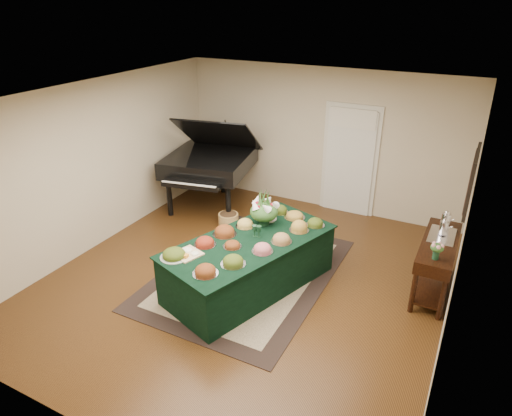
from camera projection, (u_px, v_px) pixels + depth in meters
The scene contains 14 objects.
ground at pixel (247, 279), 6.83m from camera, with size 6.00×6.00×0.00m, color black.
area_rug at pixel (248, 273), 6.96m from camera, with size 2.37×3.32×0.01m.
kitchen_doorway at pixel (350, 161), 8.53m from camera, with size 1.05×0.07×2.10m.
buffet_table at pixel (250, 264), 6.50m from camera, with size 1.91×2.73×0.76m.
food_platters at pixel (250, 236), 6.36m from camera, with size 1.64×2.28×0.14m.
cutting_board at pixel (188, 252), 5.99m from camera, with size 0.41×0.41×0.10m.
green_goblets at pixel (257, 231), 6.39m from camera, with size 0.14×0.08×0.18m.
floral_centerpiece at pixel (264, 208), 6.68m from camera, with size 0.43×0.43×0.43m.
grand_piano at pixel (210, 162), 8.80m from camera, with size 1.83×2.04×1.84m.
wicker_basket at pixel (228, 220), 8.36m from camera, with size 0.37×0.37×0.23m, color #A47B42.
mahogany_sideboard at pixel (438, 253), 6.27m from camera, with size 0.45×1.42×0.82m.
tea_service at pixel (444, 226), 6.36m from camera, with size 0.34×0.58×0.30m.
pink_bouquet at pixel (437, 248), 5.72m from camera, with size 0.18×0.18×0.24m.
wall_painting at pixel (472, 181), 5.71m from camera, with size 0.05×0.95×0.75m.
Camera 1 is at (2.74, -5.02, 3.88)m, focal length 32.00 mm.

